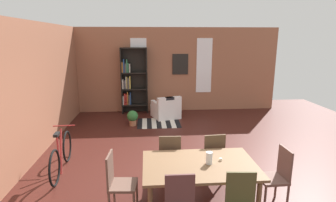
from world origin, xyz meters
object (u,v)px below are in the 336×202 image
Objects in this scene: dining_chair_head_left at (118,181)px; armchair_white at (166,109)px; vase_on_table at (209,158)px; dining_chair_far_left at (170,157)px; dining_table at (200,169)px; bookshelf_tall at (132,81)px; bicycle_second at (61,155)px; dining_chair_far_right at (212,156)px; potted_plant_by_shelf at (133,117)px; dining_chair_head_right at (277,175)px.

dining_chair_head_left is 0.94× the size of armchair_white.
dining_chair_far_left is at bearing 124.18° from vase_on_table.
vase_on_table reaches higher than dining_table.
bookshelf_tall reaches higher than bicycle_second.
dining_table is at bearing -29.64° from bicycle_second.
dining_chair_far_right is at bearing 72.16° from vase_on_table.
vase_on_table is at bearing -107.84° from dining_chair_far_right.
dining_chair_far_left is 3.53m from potted_plant_by_shelf.
dining_chair_head_left is at bearing -154.51° from dining_chair_far_right.
vase_on_table is at bearing -86.72° from armchair_white.
dining_chair_far_left reaches higher than bicycle_second.
dining_chair_far_right is at bearing 63.30° from dining_table.
dining_chair_far_right reaches higher than potted_plant_by_shelf.
dining_chair_far_right is at bearing -71.11° from bookshelf_tall.
dining_table is at bearing -77.25° from bookshelf_tall.
dining_chair_head_right is at bearing -20.82° from bicycle_second.
bookshelf_tall is (-1.67, 4.89, 0.63)m from dining_chair_far_right.
dining_chair_head_right is 4.86m from potted_plant_by_shelf.
potted_plant_by_shelf is (-1.36, 4.20, -0.58)m from vase_on_table.
bicycle_second is at bearing 159.18° from dining_chair_head_right.
dining_table is 1.79× the size of dining_chair_far_left.
vase_on_table is 0.88m from dining_chair_far_right.
bicycle_second is (-2.48, 1.41, -0.33)m from dining_table.
dining_chair_head_left is at bearing -102.36° from armchair_white.
dining_chair_far_right is 4.21m from armchair_white.
bookshelf_tall is at bearing 113.88° from dining_chair_head_right.
vase_on_table is 0.19× the size of dining_chair_far_right.
bookshelf_tall is 4.95× the size of potted_plant_by_shelf.
potted_plant_by_shelf is at bearing -145.11° from armchair_white.
dining_table is at bearing -0.28° from dining_chair_head_left.
armchair_white is (-0.53, 4.17, -0.23)m from dining_chair_far_right.
bookshelf_tall is 2.27× the size of armchair_white.
dining_chair_head_left reaches higher than bicycle_second.
dining_table is 1.24m from dining_chair_head_left.
dining_table is at bearing 180.00° from vase_on_table.
armchair_white is at bearing 105.47° from dining_chair_head_right.
dining_chair_far_right is 2.95m from bicycle_second.
dining_table is 4.96m from armchair_white.
dining_chair_far_left is at bearing 42.55° from dining_chair_head_left.
potted_plant_by_shelf is (0.01, 4.19, -0.25)m from dining_chair_head_left.
vase_on_table is at bearing -0.00° from dining_table.
dining_chair_far_right is at bearing 25.49° from dining_chair_head_left.
bicycle_second is at bearing -123.48° from armchair_white.
dining_chair_far_left reaches higher than vase_on_table.
dining_table is 3.70× the size of potted_plant_by_shelf.
armchair_white is 1.31m from potted_plant_by_shelf.
dining_chair_far_right is at bearing 137.16° from dining_chair_head_right.
bookshelf_tall is (-0.06, 5.66, 0.63)m from dining_chair_head_left.
dining_chair_far_left is 0.57× the size of bicycle_second.
bicycle_second is (-2.34, -3.54, 0.06)m from armchair_white.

